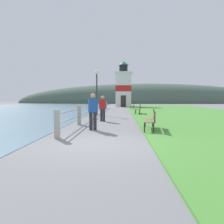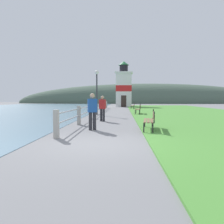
{
  "view_description": "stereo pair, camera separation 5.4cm",
  "coord_description": "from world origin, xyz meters",
  "px_view_note": "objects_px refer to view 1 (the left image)",
  "views": [
    {
      "loc": [
        0.81,
        -6.91,
        1.48
      ],
      "look_at": [
        -0.08,
        11.96,
        0.3
      ],
      "focal_mm": 35.0,
      "sensor_mm": 36.0,
      "label": 1
    },
    {
      "loc": [
        0.86,
        -6.91,
        1.48
      ],
      "look_at": [
        -0.08,
        11.96,
        0.3
      ],
      "focal_mm": 35.0,
      "sensor_mm": 36.0,
      "label": 2
    }
  ],
  "objects_px": {
    "park_bench_midway": "(139,109)",
    "lamp_post": "(97,84)",
    "lighthouse": "(123,87)",
    "person_strolling": "(93,110)",
    "park_bench_near": "(151,119)",
    "person_by_railing": "(103,107)",
    "park_bench_far": "(133,105)"
  },
  "relations": [
    {
      "from": "person_strolling",
      "to": "lamp_post",
      "type": "bearing_deg",
      "value": -13.17
    },
    {
      "from": "park_bench_far",
      "to": "person_by_railing",
      "type": "height_order",
      "value": "person_by_railing"
    },
    {
      "from": "park_bench_midway",
      "to": "lamp_post",
      "type": "distance_m",
      "value": 4.49
    },
    {
      "from": "park_bench_near",
      "to": "lamp_post",
      "type": "relative_size",
      "value": 0.5
    },
    {
      "from": "person_strolling",
      "to": "lamp_post",
      "type": "xyz_separation_m",
      "value": [
        -0.9,
        9.31,
        1.81
      ]
    },
    {
      "from": "park_bench_midway",
      "to": "person_strolling",
      "type": "distance_m",
      "value": 10.73
    },
    {
      "from": "lighthouse",
      "to": "person_strolling",
      "type": "relative_size",
      "value": 4.72
    },
    {
      "from": "park_bench_midway",
      "to": "person_strolling",
      "type": "relative_size",
      "value": 1.07
    },
    {
      "from": "person_by_railing",
      "to": "park_bench_far",
      "type": "bearing_deg",
      "value": 10.09
    },
    {
      "from": "park_bench_midway",
      "to": "lighthouse",
      "type": "relative_size",
      "value": 0.23
    },
    {
      "from": "park_bench_midway",
      "to": "person_by_railing",
      "type": "relative_size",
      "value": 1.11
    },
    {
      "from": "lighthouse",
      "to": "person_strolling",
      "type": "height_order",
      "value": "lighthouse"
    },
    {
      "from": "lighthouse",
      "to": "person_strolling",
      "type": "distance_m",
      "value": 29.33
    },
    {
      "from": "park_bench_far",
      "to": "lighthouse",
      "type": "xyz_separation_m",
      "value": [
        -1.29,
        8.74,
        2.94
      ]
    },
    {
      "from": "lamp_post",
      "to": "park_bench_far",
      "type": "bearing_deg",
      "value": 71.42
    },
    {
      "from": "park_bench_midway",
      "to": "lamp_post",
      "type": "relative_size",
      "value": 0.46
    },
    {
      "from": "park_bench_midway",
      "to": "person_by_railing",
      "type": "xyz_separation_m",
      "value": [
        -2.79,
        -6.36,
        0.36
      ]
    },
    {
      "from": "park_bench_midway",
      "to": "park_bench_near",
      "type": "bearing_deg",
      "value": 94.6
    },
    {
      "from": "park_bench_near",
      "to": "lamp_post",
      "type": "height_order",
      "value": "lamp_post"
    },
    {
      "from": "park_bench_midway",
      "to": "person_by_railing",
      "type": "height_order",
      "value": "person_by_railing"
    },
    {
      "from": "park_bench_far",
      "to": "lighthouse",
      "type": "relative_size",
      "value": 0.2
    },
    {
      "from": "park_bench_near",
      "to": "park_bench_far",
      "type": "relative_size",
      "value": 1.19
    },
    {
      "from": "park_bench_midway",
      "to": "lighthouse",
      "type": "distance_m",
      "value": 19.12
    },
    {
      "from": "lighthouse",
      "to": "lamp_post",
      "type": "bearing_deg",
      "value": -97.04
    },
    {
      "from": "person_by_railing",
      "to": "park_bench_midway",
      "type": "bearing_deg",
      "value": -4.1
    },
    {
      "from": "person_by_railing",
      "to": "lighthouse",
      "type": "bearing_deg",
      "value": 16.24
    },
    {
      "from": "park_bench_near",
      "to": "lighthouse",
      "type": "bearing_deg",
      "value": -80.96
    },
    {
      "from": "park_bench_far",
      "to": "park_bench_near",
      "type": "bearing_deg",
      "value": 93.09
    },
    {
      "from": "park_bench_far",
      "to": "person_strolling",
      "type": "relative_size",
      "value": 0.96
    },
    {
      "from": "park_bench_midway",
      "to": "park_bench_far",
      "type": "height_order",
      "value": "same"
    },
    {
      "from": "person_by_railing",
      "to": "lamp_post",
      "type": "bearing_deg",
      "value": 30.1
    },
    {
      "from": "park_bench_near",
      "to": "person_by_railing",
      "type": "relative_size",
      "value": 1.19
    }
  ]
}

